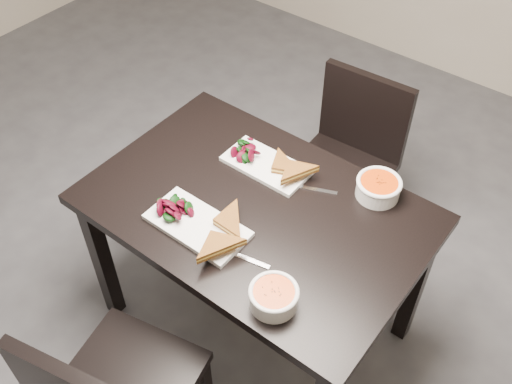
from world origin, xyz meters
TOP-DOWN VIEW (x-y plane):
  - ground at (0.00, 0.00)m, footprint 5.00×5.00m
  - table at (0.45, 0.17)m, footprint 1.20×0.80m
  - chair_far at (0.44, 0.88)m, footprint 0.44×0.44m
  - plate_near at (0.36, -0.03)m, footprint 0.36×0.18m
  - sandwich_near at (0.42, -0.02)m, footprint 0.18×0.14m
  - salad_near at (0.26, -0.03)m, footprint 0.11×0.10m
  - soup_bowl_near at (0.75, -0.12)m, footprint 0.16×0.16m
  - cutlery_near at (0.57, -0.04)m, footprint 0.18×0.05m
  - plate_far at (0.36, 0.36)m, footprint 0.33×0.16m
  - sandwich_far at (0.43, 0.34)m, footprint 0.20×0.18m
  - salad_far at (0.26, 0.36)m, footprint 0.10×0.09m
  - soup_bowl_far at (0.77, 0.48)m, footprint 0.16×0.16m
  - cutlery_far at (0.57, 0.36)m, footprint 0.17×0.09m

SIDE VIEW (x-z plane):
  - ground at x=0.00m, z-range 0.00..0.00m
  - chair_far at x=0.44m, z-range 0.06..0.91m
  - table at x=0.45m, z-range 0.28..1.03m
  - cutlery_near at x=0.57m, z-range 0.75..0.75m
  - cutlery_far at x=0.57m, z-range 0.75..0.75m
  - plate_far at x=0.36m, z-range 0.75..0.77m
  - plate_near at x=0.36m, z-range 0.75..0.77m
  - soup_bowl_near at x=0.75m, z-range 0.75..0.82m
  - salad_far at x=0.26m, z-range 0.77..0.81m
  - soup_bowl_far at x=0.77m, z-range 0.75..0.83m
  - salad_near at x=0.26m, z-range 0.77..0.82m
  - sandwich_far at x=0.43m, z-range 0.77..0.82m
  - sandwich_near at x=0.42m, z-range 0.77..0.83m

